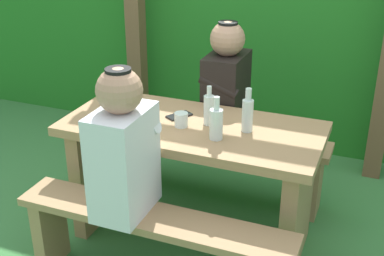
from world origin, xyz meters
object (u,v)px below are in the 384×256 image
object	(u,v)px
bench_near	(154,238)
bench_far	(221,150)
bottle_center	(216,123)
person_black_coat	(226,84)
bottle_left	(248,114)
picnic_table	(192,162)
person_white_shirt	(123,148)
bottle_right	(209,109)
cell_phone	(179,116)
drinking_glass	(181,120)

from	to	relation	value
bench_near	bench_far	xyz separation A→B (m)	(0.00, 1.01, 0.00)
bottle_center	person_black_coat	bearing A→B (deg)	103.85
bench_near	bottle_left	size ratio (longest dim) A/B	5.92
picnic_table	bottle_center	world-z (taller)	bottle_center
bottle_left	bench_near	bearing A→B (deg)	-118.96
person_white_shirt	bottle_left	world-z (taller)	person_white_shirt
bottle_left	bench_far	bearing A→B (deg)	121.96
picnic_table	bottle_right	world-z (taller)	bottle_right
cell_phone	bottle_center	bearing A→B (deg)	-3.64
picnic_table	bottle_right	xyz separation A→B (m)	(0.08, 0.04, 0.32)
bench_near	bottle_center	bearing A→B (deg)	65.43
bench_far	picnic_table	bearing A→B (deg)	-90.00
bottle_right	cell_phone	size ratio (longest dim) A/B	1.55
person_black_coat	cell_phone	size ratio (longest dim) A/B	5.14
bench_far	bottle_center	size ratio (longest dim) A/B	6.17
bottle_right	bench_far	bearing A→B (deg)	99.93
picnic_table	bench_near	world-z (taller)	picnic_table
picnic_table	bench_far	bearing A→B (deg)	90.00
cell_phone	picnic_table	bearing A→B (deg)	-4.72
bench_far	person_black_coat	distance (m)	0.46
person_white_shirt	bench_far	bearing A→B (deg)	82.08
person_white_shirt	bottle_right	size ratio (longest dim) A/B	3.32
picnic_table	drinking_glass	size ratio (longest dim) A/B	18.26
picnic_table	person_white_shirt	world-z (taller)	person_white_shirt
bench_near	drinking_glass	size ratio (longest dim) A/B	18.26
picnic_table	bench_near	size ratio (longest dim) A/B	1.00
bench_far	person_white_shirt	size ratio (longest dim) A/B	1.95
bench_far	person_black_coat	bearing A→B (deg)	-7.69
picnic_table	bottle_center	bearing A→B (deg)	-33.56
bench_near	bottle_right	distance (m)	0.73
picnic_table	person_black_coat	size ratio (longest dim) A/B	1.95
person_black_coat	bottle_center	distance (m)	0.64
bench_far	bottle_left	xyz separation A→B (m)	(0.30, -0.48, 0.49)
bench_near	bench_far	world-z (taller)	same
drinking_glass	bottle_center	bearing A→B (deg)	-18.90
bottle_left	bottle_right	size ratio (longest dim) A/B	1.09
bench_far	drinking_glass	world-z (taller)	drinking_glass
picnic_table	bottle_right	distance (m)	0.33
bottle_right	bottle_center	bearing A→B (deg)	-58.53
drinking_glass	person_black_coat	bearing A→B (deg)	82.70
bottle_center	picnic_table	bearing A→B (deg)	146.44
picnic_table	drinking_glass	distance (m)	0.28
bottle_left	person_black_coat	bearing A→B (deg)	119.96
person_black_coat	cell_phone	world-z (taller)	person_black_coat
bottle_right	person_black_coat	bearing A→B (deg)	97.04
bench_far	bottle_left	bearing A→B (deg)	-58.04
picnic_table	drinking_glass	bearing A→B (deg)	-137.37
bottle_right	cell_phone	xyz separation A→B (m)	(-0.19, 0.04, -0.08)
person_white_shirt	bottle_left	distance (m)	0.69
person_white_shirt	bench_near	bearing A→B (deg)	-1.35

